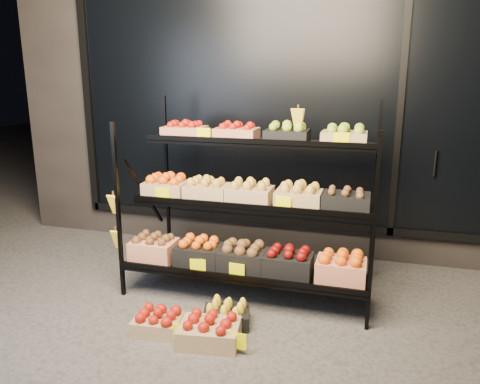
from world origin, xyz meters
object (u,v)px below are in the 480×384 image
(display_rack, at_px, (249,204))
(floor_crate_left, at_px, (158,322))
(floor_crate_midright, at_px, (209,330))
(floor_crate_midleft, at_px, (227,314))

(display_rack, height_order, floor_crate_left, display_rack)
(floor_crate_left, bearing_deg, floor_crate_midright, -9.74)
(display_rack, height_order, floor_crate_midright, display_rack)
(floor_crate_midleft, relative_size, floor_crate_midright, 0.86)
(display_rack, distance_m, floor_crate_midleft, 0.96)
(floor_crate_left, distance_m, floor_crate_midleft, 0.52)
(display_rack, bearing_deg, floor_crate_midright, -92.54)
(display_rack, xyz_separation_m, floor_crate_midright, (-0.04, -0.92, -0.69))
(display_rack, relative_size, floor_crate_midleft, 5.48)
(floor_crate_left, bearing_deg, floor_crate_midleft, 22.42)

